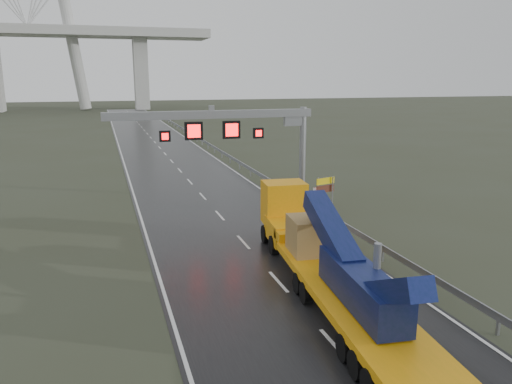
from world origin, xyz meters
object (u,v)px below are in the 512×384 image
object	(u,v)px
exit_sign_pair	(325,188)
striped_barrier	(318,195)
sign_gantry	(241,131)
heavy_haul_truck	(320,250)

from	to	relation	value
exit_sign_pair	striped_barrier	size ratio (longest dim) A/B	2.27
sign_gantry	heavy_haul_truck	world-z (taller)	sign_gantry
exit_sign_pair	heavy_haul_truck	bearing A→B (deg)	-131.98
exit_sign_pair	striped_barrier	world-z (taller)	exit_sign_pair
sign_gantry	exit_sign_pair	size ratio (longest dim) A/B	5.64
sign_gantry	heavy_haul_truck	size ratio (longest dim) A/B	0.82
exit_sign_pair	striped_barrier	bearing A→B (deg)	58.29
sign_gantry	striped_barrier	distance (m)	7.76
heavy_haul_truck	striped_barrier	size ratio (longest dim) A/B	15.63
heavy_haul_truck	striped_barrier	xyz separation A→B (m)	(6.27, 14.10, -1.06)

